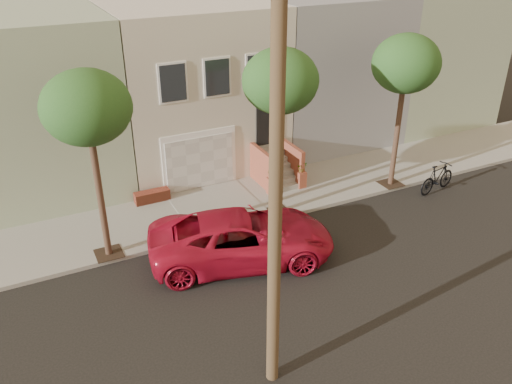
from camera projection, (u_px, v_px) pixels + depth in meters
name	position (u px, v px, depth m)	size (l,w,h in m)	color
ground	(308.00, 276.00, 16.94)	(90.00, 90.00, 0.00)	black
sidewalk	(239.00, 203.00, 21.16)	(40.00, 3.70, 0.15)	gray
house_row	(185.00, 80.00, 24.16)	(33.10, 11.70, 7.00)	#C0B5A4
tree_left	(87.00, 109.00, 15.45)	(2.70, 2.57, 6.30)	#2D2116
tree_mid	(280.00, 82.00, 18.01)	(2.70, 2.57, 6.30)	#2D2116
tree_right	(406.00, 65.00, 20.18)	(2.70, 2.57, 6.30)	#2D2116
pickup_truck	(242.00, 238.00, 17.39)	(2.82, 6.12, 1.70)	#B3122B
motorcycle	(437.00, 178.00, 21.93)	(0.59, 2.09, 1.26)	black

